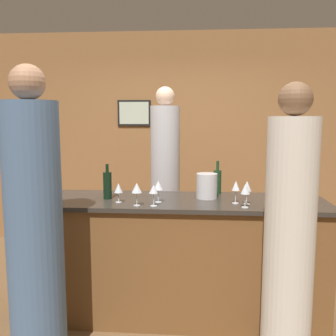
{
  "coord_description": "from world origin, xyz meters",
  "views": [
    {
      "loc": [
        0.18,
        -3.04,
        1.68
      ],
      "look_at": [
        -0.06,
        0.1,
        1.26
      ],
      "focal_mm": 40.0,
      "sensor_mm": 36.0,
      "label": 1
    }
  ],
  "objects_px": {
    "bartender": "(165,188)",
    "wine_bottle_0": "(107,185)",
    "guest_0": "(289,245)",
    "ice_bucket": "(207,186)",
    "guest_1": "(35,231)",
    "wine_bottle_1": "(217,181)"
  },
  "relations": [
    {
      "from": "guest_0",
      "to": "guest_1",
      "type": "bearing_deg",
      "value": 179.69
    },
    {
      "from": "guest_0",
      "to": "wine_bottle_0",
      "type": "bearing_deg",
      "value": 151.32
    },
    {
      "from": "ice_bucket",
      "to": "wine_bottle_1",
      "type": "bearing_deg",
      "value": 63.65
    },
    {
      "from": "bartender",
      "to": "wine_bottle_0",
      "type": "bearing_deg",
      "value": 65.13
    },
    {
      "from": "ice_bucket",
      "to": "guest_0",
      "type": "bearing_deg",
      "value": -58.73
    },
    {
      "from": "wine_bottle_0",
      "to": "ice_bucket",
      "type": "xyz_separation_m",
      "value": [
        0.83,
        0.09,
        -0.01
      ]
    },
    {
      "from": "guest_0",
      "to": "ice_bucket",
      "type": "bearing_deg",
      "value": 121.27
    },
    {
      "from": "bartender",
      "to": "wine_bottle_0",
      "type": "height_order",
      "value": "bartender"
    },
    {
      "from": "wine_bottle_1",
      "to": "wine_bottle_0",
      "type": "bearing_deg",
      "value": -162.57
    },
    {
      "from": "guest_0",
      "to": "wine_bottle_1",
      "type": "relative_size",
      "value": 6.43
    },
    {
      "from": "bartender",
      "to": "guest_0",
      "type": "relative_size",
      "value": 1.06
    },
    {
      "from": "wine_bottle_0",
      "to": "ice_bucket",
      "type": "distance_m",
      "value": 0.83
    },
    {
      "from": "wine_bottle_0",
      "to": "ice_bucket",
      "type": "bearing_deg",
      "value": 6.22
    },
    {
      "from": "wine_bottle_0",
      "to": "wine_bottle_1",
      "type": "distance_m",
      "value": 0.97
    },
    {
      "from": "wine_bottle_0",
      "to": "guest_0",
      "type": "bearing_deg",
      "value": -28.68
    },
    {
      "from": "guest_1",
      "to": "bartender",
      "type": "bearing_deg",
      "value": 65.45
    },
    {
      "from": "bartender",
      "to": "wine_bottle_0",
      "type": "xyz_separation_m",
      "value": [
        -0.41,
        -0.88,
        0.18
      ]
    },
    {
      "from": "guest_0",
      "to": "wine_bottle_0",
      "type": "height_order",
      "value": "guest_0"
    },
    {
      "from": "bartender",
      "to": "ice_bucket",
      "type": "bearing_deg",
      "value": 117.86
    },
    {
      "from": "guest_0",
      "to": "wine_bottle_1",
      "type": "xyz_separation_m",
      "value": [
        -0.39,
        1.01,
        0.23
      ]
    },
    {
      "from": "guest_0",
      "to": "guest_1",
      "type": "distance_m",
      "value": 1.64
    },
    {
      "from": "guest_1",
      "to": "wine_bottle_0",
      "type": "relative_size",
      "value": 6.88
    }
  ]
}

